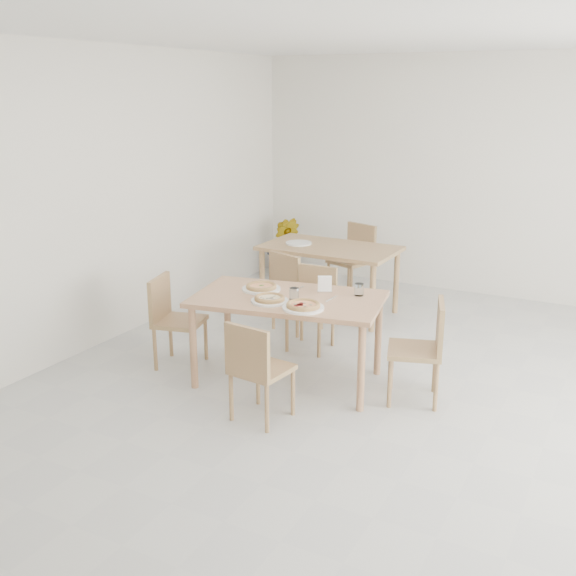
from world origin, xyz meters
The scene contains 21 objects.
main_table centered at (-0.97, 0.15, 0.67)m, with size 1.67×1.14×0.75m.
chair_south centered at (-0.83, -0.61, 0.45)m, with size 0.43×0.43×0.78m.
chair_north centered at (-1.14, 0.98, 0.45)m, with size 0.40×0.40×0.78m.
chair_west centered at (-2.05, -0.02, 0.47)m, with size 0.49×0.49×0.81m.
chair_east centered at (0.15, 0.33, 0.48)m, with size 0.51×0.51×0.83m.
plate_margherita centered at (-1.26, 0.22, 0.76)m, with size 0.33×0.33×0.02m, color white.
plate_mushroom centered at (-1.03, -0.04, 0.76)m, with size 0.30×0.30×0.02m, color white.
plate_pepperoni centered at (-0.72, -0.07, 0.76)m, with size 0.33×0.33×0.02m, color white.
pizza_margherita centered at (-1.26, 0.22, 0.78)m, with size 0.28×0.28×0.03m.
pizza_mushroom centered at (-1.03, -0.04, 0.78)m, with size 0.32×0.32×0.03m.
pizza_pepperoni centered at (-0.72, -0.07, 0.78)m, with size 0.29×0.29×0.03m.
tumbler_a centered at (-0.47, 0.46, 0.80)m, with size 0.08×0.08×0.10m, color white.
tumbler_b centered at (-0.89, 0.10, 0.80)m, with size 0.08×0.08×0.10m, color white.
napkin_holder centered at (-0.76, 0.41, 0.82)m, with size 0.14×0.11×0.14m.
fork_a centered at (-0.63, 0.25, 0.75)m, with size 0.02×0.19×0.01m, color silver.
fork_b centered at (-1.00, 0.39, 0.75)m, with size 0.01×0.18×0.01m, color silver.
second_table centered at (-1.43, 1.98, 0.66)m, with size 1.46×0.85×0.75m.
chair_back_s centered at (-1.52, 1.26, 0.48)m, with size 0.51×0.51×0.83m.
chair_back_n centered at (-1.44, 2.72, 0.50)m, with size 0.54×0.54×0.86m.
plate_empty centered at (-1.79, 1.93, 0.76)m, with size 0.29×0.29×0.02m, color white.
potted_plant centered at (-2.65, 3.15, 0.39)m, with size 0.43×0.35×0.78m, color #32611D.
Camera 1 is at (1.52, -4.51, 2.40)m, focal length 42.00 mm.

